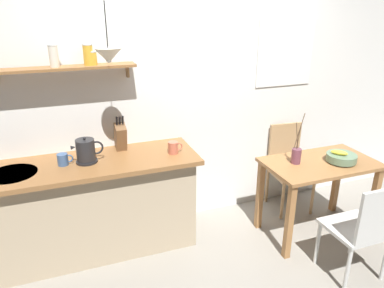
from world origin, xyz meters
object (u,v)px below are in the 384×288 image
at_px(dining_table, 319,175).
at_px(dining_chair_near, 364,227).
at_px(dining_chair_far, 288,163).
at_px(coffee_mug_spare, 173,148).
at_px(electric_kettle, 86,151).
at_px(pendant_lamp, 108,55).
at_px(twig_vase, 296,155).
at_px(fruit_bowl, 341,157).
at_px(knife_block, 120,136).
at_px(coffee_mug_by_sink, 63,159).

distance_m(dining_table, dining_chair_near, 0.69).
bearing_deg(dining_chair_far, coffee_mug_spare, -172.10).
relative_size(electric_kettle, pendant_lamp, 0.60).
relative_size(twig_vase, pendant_lamp, 1.09).
distance_m(twig_vase, coffee_mug_spare, 1.12).
bearing_deg(dining_table, dining_chair_far, 85.45).
relative_size(fruit_bowl, twig_vase, 0.57).
xyz_separation_m(twig_vase, coffee_mug_spare, (-1.08, 0.30, 0.11)).
xyz_separation_m(dining_chair_far, coffee_mug_spare, (-1.36, -0.19, 0.44)).
distance_m(dining_table, fruit_bowl, 0.26).
distance_m(dining_table, pendant_lamp, 2.17).
bearing_deg(twig_vase, coffee_mug_spare, 164.27).
height_order(dining_chair_far, knife_block, knife_block).
bearing_deg(fruit_bowl, coffee_mug_by_sink, 168.17).
height_order(dining_chair_near, twig_vase, twig_vase).
bearing_deg(electric_kettle, dining_chair_far, 3.40).
height_order(fruit_bowl, coffee_mug_spare, coffee_mug_spare).
relative_size(coffee_mug_spare, pendant_lamp, 0.30).
bearing_deg(dining_table, coffee_mug_by_sink, 169.00).
bearing_deg(coffee_mug_by_sink, knife_block, 18.53).
bearing_deg(coffee_mug_spare, electric_kettle, 175.01).
relative_size(knife_block, coffee_mug_spare, 2.47).
relative_size(dining_chair_near, twig_vase, 1.87).
relative_size(knife_block, pendant_lamp, 0.75).
xyz_separation_m(dining_chair_near, pendant_lamp, (-1.74, 0.95, 1.28)).
height_order(electric_kettle, pendant_lamp, pendant_lamp).
bearing_deg(coffee_mug_spare, twig_vase, -15.73).
distance_m(twig_vase, coffee_mug_by_sink, 2.04).
distance_m(dining_chair_far, coffee_mug_by_sink, 2.32).
bearing_deg(twig_vase, coffee_mug_by_sink, 169.33).
height_order(electric_kettle, coffee_mug_by_sink, electric_kettle).
height_order(dining_table, coffee_mug_spare, coffee_mug_spare).
height_order(twig_vase, electric_kettle, twig_vase).
bearing_deg(fruit_bowl, knife_block, 160.53).
relative_size(fruit_bowl, coffee_mug_by_sink, 2.14).
bearing_deg(fruit_bowl, pendant_lamp, 170.16).
height_order(coffee_mug_spare, pendant_lamp, pendant_lamp).
bearing_deg(electric_kettle, fruit_bowl, -12.57).
relative_size(dining_chair_far, coffee_mug_by_sink, 7.28).
bearing_deg(coffee_mug_by_sink, fruit_bowl, -11.83).
xyz_separation_m(dining_table, twig_vase, (-0.24, 0.06, 0.21)).
relative_size(coffee_mug_by_sink, pendant_lamp, 0.29).
xyz_separation_m(coffee_mug_by_sink, pendant_lamp, (0.41, -0.16, 0.83)).
bearing_deg(pendant_lamp, coffee_mug_spare, 9.49).
distance_m(dining_chair_near, electric_kettle, 2.31).
bearing_deg(knife_block, pendant_lamp, -105.52).
relative_size(dining_table, twig_vase, 2.20).
bearing_deg(dining_chair_far, electric_kettle, -176.60).
bearing_deg(coffee_mug_spare, fruit_bowl, -16.19).
height_order(dining_chair_far, fruit_bowl, dining_chair_far).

